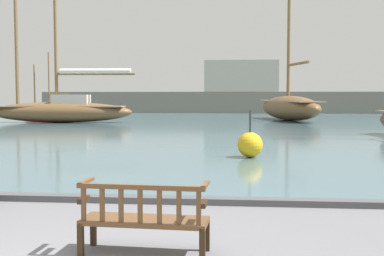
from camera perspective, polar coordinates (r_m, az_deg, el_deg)
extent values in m
cube|color=#476670|center=(48.99, 3.38, 1.50)|extent=(100.00, 80.00, 0.08)
cube|color=#4C4C50|center=(9.13, -5.04, -8.45)|extent=(40.00, 0.30, 0.12)
cube|color=#322113|center=(6.70, -11.61, -11.72)|extent=(0.07, 0.07, 0.42)
cube|color=#322113|center=(6.35, 1.77, -12.52)|extent=(0.07, 0.07, 0.42)
cube|color=#322113|center=(6.30, -13.07, -12.76)|extent=(0.07, 0.07, 0.42)
cube|color=#322113|center=(5.92, 1.24, -13.73)|extent=(0.07, 0.07, 0.42)
cube|color=brown|center=(6.22, -5.62, -10.88)|extent=(1.63, 0.61, 0.06)
cube|color=brown|center=(5.91, -6.18, -7.00)|extent=(1.60, 0.15, 0.06)
cube|color=brown|center=(6.17, -12.72, -8.82)|extent=(0.06, 0.04, 0.41)
cube|color=brown|center=(6.09, -10.59, -8.96)|extent=(0.06, 0.04, 0.41)
cube|color=brown|center=(6.02, -8.41, -9.10)|extent=(0.06, 0.04, 0.41)
cube|color=brown|center=(5.95, -6.17, -9.22)|extent=(0.06, 0.04, 0.41)
cube|color=brown|center=(5.90, -3.88, -9.33)|extent=(0.06, 0.04, 0.41)
cube|color=brown|center=(5.85, -1.56, -9.43)|extent=(0.06, 0.04, 0.41)
cube|color=brown|center=(5.81, 0.80, -9.51)|extent=(0.06, 0.04, 0.41)
cube|color=#322113|center=(6.30, -12.72, -8.28)|extent=(0.08, 0.30, 0.06)
cube|color=brown|center=(6.34, -12.45, -6.22)|extent=(0.09, 0.47, 0.04)
cube|color=#322113|center=(5.93, 1.46, -8.96)|extent=(0.08, 0.30, 0.06)
cube|color=brown|center=(5.97, 1.57, -6.76)|extent=(0.09, 0.47, 0.04)
ellipsoid|color=brown|center=(36.27, -15.31, 1.82)|extent=(10.60, 3.01, 1.51)
cube|color=#997A5B|center=(36.26, -15.32, 2.47)|extent=(9.31, 2.34, 0.08)
cube|color=beige|center=(36.03, -14.14, 3.21)|extent=(2.67, 1.46, 0.82)
cylinder|color=brown|center=(36.78, -15.90, 12.63)|extent=(0.24, 0.24, 12.89)
cylinder|color=brown|center=(35.61, -11.37, 6.31)|extent=(5.72, 0.53, 0.19)
cylinder|color=silver|center=(35.62, -11.37, 6.62)|extent=(5.16, 0.69, 0.38)
cylinder|color=brown|center=(37.51, -20.11, 9.62)|extent=(0.24, 0.24, 9.33)
ellipsoid|color=maroon|center=(46.83, -16.39, 1.86)|extent=(5.09, 1.48, 0.92)
cube|color=#C6514C|center=(46.83, -16.39, 2.17)|extent=(4.48, 1.13, 0.08)
cube|color=beige|center=(46.69, -15.96, 2.55)|extent=(1.20, 0.77, 0.54)
cylinder|color=brown|center=(46.88, -16.60, 5.41)|extent=(0.14, 0.14, 5.24)
cylinder|color=brown|center=(46.53, -15.46, 3.87)|extent=(1.91, 0.16, 0.11)
cylinder|color=brown|center=(47.37, -18.17, 4.69)|extent=(0.14, 0.14, 4.12)
ellipsoid|color=brown|center=(39.08, 11.43, 2.33)|extent=(5.25, 10.81, 1.94)
cube|color=#997A5B|center=(39.07, 11.44, 3.12)|extent=(4.29, 9.43, 0.08)
cylinder|color=brown|center=(39.82, 11.44, 12.93)|extent=(0.26, 0.26, 13.49)
cylinder|color=brown|center=(37.60, 12.43, 7.46)|extent=(1.20, 3.77, 0.21)
cylinder|color=brown|center=(44.96, 8.54, 3.25)|extent=(0.73, 2.01, 0.21)
sphere|color=gold|center=(15.14, 6.89, -1.99)|extent=(0.79, 0.79, 0.79)
cylinder|color=#2D2D33|center=(15.09, 6.92, 0.82)|extent=(0.06, 0.06, 0.70)
cube|color=slate|center=(55.86, 3.62, 3.02)|extent=(42.28, 2.40, 2.49)
cube|color=#B7B2A3|center=(55.89, 5.86, 6.13)|extent=(8.42, 2.00, 3.60)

